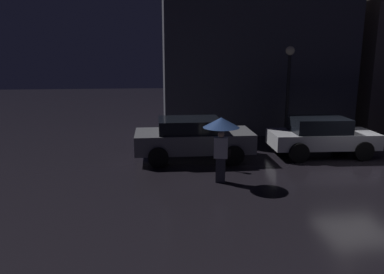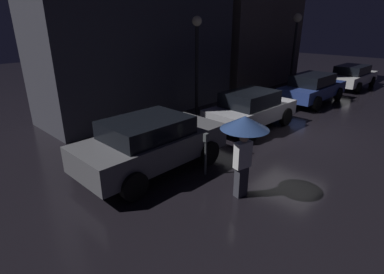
{
  "view_description": "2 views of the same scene",
  "coord_description": "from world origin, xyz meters",
  "px_view_note": "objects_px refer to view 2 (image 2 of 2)",
  "views": [
    {
      "loc": [
        -7.07,
        -11.82,
        3.83
      ],
      "look_at": [
        -5.91,
        -0.18,
        1.2
      ],
      "focal_mm": 35.0,
      "sensor_mm": 36.0,
      "label": 1
    },
    {
      "loc": [
        -10.4,
        -4.64,
        3.89
      ],
      "look_at": [
        -5.42,
        0.17,
        1.22
      ],
      "focal_mm": 28.0,
      "sensor_mm": 36.0,
      "label": 2
    }
  ],
  "objects_px": {
    "parked_car_grey": "(151,142)",
    "parked_car_silver": "(251,109)",
    "parked_car_blue": "(312,88)",
    "pedestrian_with_umbrella": "(244,132)",
    "parking_meter": "(206,149)",
    "street_lamp_near": "(197,52)",
    "street_lamp_far": "(296,33)",
    "parked_car_white": "(352,76)"
  },
  "relations": [
    {
      "from": "parked_car_silver",
      "to": "street_lamp_near",
      "type": "relative_size",
      "value": 0.97
    },
    {
      "from": "parked_car_grey",
      "to": "parked_car_silver",
      "type": "distance_m",
      "value": 4.9
    },
    {
      "from": "pedestrian_with_umbrella",
      "to": "parking_meter",
      "type": "height_order",
      "value": "pedestrian_with_umbrella"
    },
    {
      "from": "parked_car_silver",
      "to": "street_lamp_far",
      "type": "relative_size",
      "value": 0.91
    },
    {
      "from": "parked_car_silver",
      "to": "pedestrian_with_umbrella",
      "type": "xyz_separation_m",
      "value": [
        -4.32,
        -2.63,
        0.84
      ]
    },
    {
      "from": "street_lamp_far",
      "to": "parked_car_white",
      "type": "bearing_deg",
      "value": -42.96
    },
    {
      "from": "parking_meter",
      "to": "street_lamp_near",
      "type": "bearing_deg",
      "value": 45.91
    },
    {
      "from": "parked_car_silver",
      "to": "parked_car_white",
      "type": "height_order",
      "value": "parked_car_silver"
    },
    {
      "from": "parked_car_white",
      "to": "parking_meter",
      "type": "xyz_separation_m",
      "value": [
        -15.11,
        -1.11,
        0.01
      ]
    },
    {
      "from": "parked_car_blue",
      "to": "pedestrian_with_umbrella",
      "type": "distance_m",
      "value": 10.21
    },
    {
      "from": "parked_car_white",
      "to": "street_lamp_far",
      "type": "distance_m",
      "value": 4.69
    },
    {
      "from": "street_lamp_far",
      "to": "parked_car_grey",
      "type": "bearing_deg",
      "value": -169.16
    },
    {
      "from": "street_lamp_far",
      "to": "parked_car_blue",
      "type": "bearing_deg",
      "value": -136.28
    },
    {
      "from": "parked_car_grey",
      "to": "street_lamp_near",
      "type": "distance_m",
      "value": 5.35
    },
    {
      "from": "parking_meter",
      "to": "parked_car_white",
      "type": "bearing_deg",
      "value": 4.21
    },
    {
      "from": "parked_car_silver",
      "to": "parked_car_white",
      "type": "distance_m",
      "value": 11.0
    },
    {
      "from": "parked_car_grey",
      "to": "street_lamp_far",
      "type": "bearing_deg",
      "value": 11.02
    },
    {
      "from": "parked_car_silver",
      "to": "pedestrian_with_umbrella",
      "type": "bearing_deg",
      "value": -146.75
    },
    {
      "from": "parked_car_grey",
      "to": "parked_car_silver",
      "type": "bearing_deg",
      "value": 0.5
    },
    {
      "from": "parked_car_grey",
      "to": "parked_car_white",
      "type": "xyz_separation_m",
      "value": [
        15.9,
        -0.18,
        -0.08
      ]
    },
    {
      "from": "parked_car_blue",
      "to": "pedestrian_with_umbrella",
      "type": "bearing_deg",
      "value": -164.06
    },
    {
      "from": "street_lamp_near",
      "to": "parked_car_grey",
      "type": "bearing_deg",
      "value": -151.24
    },
    {
      "from": "pedestrian_with_umbrella",
      "to": "parking_meter",
      "type": "relative_size",
      "value": 1.68
    },
    {
      "from": "parked_car_silver",
      "to": "parked_car_blue",
      "type": "distance_m",
      "value": 5.52
    },
    {
      "from": "parked_car_silver",
      "to": "parking_meter",
      "type": "height_order",
      "value": "parked_car_silver"
    },
    {
      "from": "street_lamp_near",
      "to": "street_lamp_far",
      "type": "height_order",
      "value": "street_lamp_far"
    },
    {
      "from": "parked_car_grey",
      "to": "street_lamp_far",
      "type": "relative_size",
      "value": 0.97
    },
    {
      "from": "parking_meter",
      "to": "street_lamp_far",
      "type": "distance_m",
      "value": 13.06
    },
    {
      "from": "parked_car_silver",
      "to": "street_lamp_near",
      "type": "distance_m",
      "value": 3.14
    },
    {
      "from": "parked_car_grey",
      "to": "pedestrian_with_umbrella",
      "type": "distance_m",
      "value": 2.78
    },
    {
      "from": "parking_meter",
      "to": "street_lamp_far",
      "type": "xyz_separation_m",
      "value": [
        12.24,
        3.79,
        2.56
      ]
    },
    {
      "from": "parked_car_grey",
      "to": "street_lamp_near",
      "type": "bearing_deg",
      "value": 28.95
    },
    {
      "from": "parked_car_silver",
      "to": "street_lamp_near",
      "type": "xyz_separation_m",
      "value": [
        -0.53,
        2.37,
        1.98
      ]
    },
    {
      "from": "parked_car_grey",
      "to": "street_lamp_near",
      "type": "xyz_separation_m",
      "value": [
        4.37,
        2.4,
        1.95
      ]
    },
    {
      "from": "parking_meter",
      "to": "pedestrian_with_umbrella",
      "type": "bearing_deg",
      "value": -99.32
    },
    {
      "from": "parked_car_silver",
      "to": "parked_car_white",
      "type": "relative_size",
      "value": 0.88
    },
    {
      "from": "pedestrian_with_umbrella",
      "to": "street_lamp_near",
      "type": "distance_m",
      "value": 6.37
    },
    {
      "from": "parked_car_white",
      "to": "street_lamp_near",
      "type": "distance_m",
      "value": 11.99
    },
    {
      "from": "street_lamp_far",
      "to": "parking_meter",
      "type": "bearing_deg",
      "value": -162.81
    },
    {
      "from": "pedestrian_with_umbrella",
      "to": "street_lamp_far",
      "type": "relative_size",
      "value": 0.46
    },
    {
      "from": "pedestrian_with_umbrella",
      "to": "parking_meter",
      "type": "distance_m",
      "value": 1.59
    },
    {
      "from": "parked_car_silver",
      "to": "parking_meter",
      "type": "bearing_deg",
      "value": -160.26
    }
  ]
}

